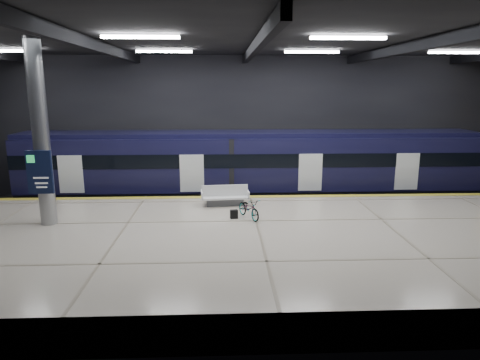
{
  "coord_description": "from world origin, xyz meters",
  "views": [
    {
      "loc": [
        -1.31,
        -17.04,
        6.26
      ],
      "look_at": [
        -0.54,
        1.5,
        2.2
      ],
      "focal_mm": 32.0,
      "sensor_mm": 36.0,
      "label": 1
    }
  ],
  "objects": [
    {
      "name": "info_column",
      "position": [
        -8.0,
        -1.03,
        4.46
      ],
      "size": [
        0.9,
        0.78,
        6.9
      ],
      "color": "#9EA0A5",
      "rests_on": "platform"
    },
    {
      "name": "bench",
      "position": [
        -1.21,
        1.31,
        1.43
      ],
      "size": [
        2.16,
        1.03,
        0.92
      ],
      "rotation": [
        0.0,
        0.0,
        0.08
      ],
      "color": "#595B60",
      "rests_on": "platform"
    },
    {
      "name": "rails",
      "position": [
        0.0,
        5.5,
        0.08
      ],
      "size": [
        30.0,
        1.52,
        0.16
      ],
      "color": "gray",
      "rests_on": "ground"
    },
    {
      "name": "bicycle",
      "position": [
        -0.27,
        -0.65,
        1.51
      ],
      "size": [
        1.17,
        1.64,
        0.82
      ],
      "primitive_type": "imported",
      "rotation": [
        0.0,
        0.0,
        0.45
      ],
      "color": "#99999E",
      "rests_on": "platform"
    },
    {
      "name": "safety_strip",
      "position": [
        0.0,
        2.75,
        1.11
      ],
      "size": [
        30.0,
        0.4,
        0.01
      ],
      "primitive_type": "cube",
      "color": "gold",
      "rests_on": "platform"
    },
    {
      "name": "pannier_bag",
      "position": [
        -0.87,
        -0.65,
        1.28
      ],
      "size": [
        0.32,
        0.23,
        0.35
      ],
      "primitive_type": "cube",
      "rotation": [
        0.0,
        0.0,
        0.16
      ],
      "color": "black",
      "rests_on": "platform"
    },
    {
      "name": "train",
      "position": [
        1.95,
        5.5,
        2.06
      ],
      "size": [
        29.4,
        2.84,
        3.79
      ],
      "color": "black",
      "rests_on": "ground"
    },
    {
      "name": "ground",
      "position": [
        0.0,
        0.0,
        0.0
      ],
      "size": [
        30.0,
        30.0,
        0.0
      ],
      "primitive_type": "plane",
      "color": "black",
      "rests_on": "ground"
    },
    {
      "name": "platform",
      "position": [
        0.0,
        -2.5,
        0.55
      ],
      "size": [
        30.0,
        11.0,
        1.1
      ],
      "primitive_type": "cube",
      "color": "beige",
      "rests_on": "ground"
    },
    {
      "name": "room_shell",
      "position": [
        -0.0,
        0.0,
        5.72
      ],
      "size": [
        30.1,
        16.1,
        8.05
      ],
      "color": "black",
      "rests_on": "ground"
    }
  ]
}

